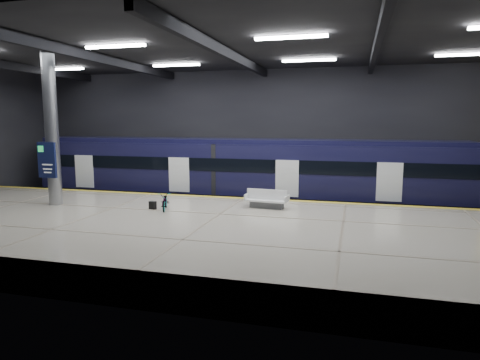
% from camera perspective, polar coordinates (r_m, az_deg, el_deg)
% --- Properties ---
extents(ground, '(30.00, 30.00, 0.00)m').
position_cam_1_polar(ground, '(19.06, -1.74, -7.15)').
color(ground, black).
rests_on(ground, ground).
extents(room_shell, '(30.10, 16.10, 8.05)m').
position_cam_1_polar(room_shell, '(18.42, -1.82, 10.30)').
color(room_shell, black).
rests_on(room_shell, ground).
extents(platform, '(30.00, 11.00, 1.10)m').
position_cam_1_polar(platform, '(16.62, -4.27, -7.46)').
color(platform, '#B6AB9A').
rests_on(platform, ground).
extents(safety_strip, '(30.00, 0.40, 0.01)m').
position_cam_1_polar(safety_strip, '(21.40, 0.38, -2.44)').
color(safety_strip, gold).
rests_on(safety_strip, platform).
extents(rails, '(30.00, 1.52, 0.16)m').
position_cam_1_polar(rails, '(24.21, 2.04, -3.70)').
color(rails, gray).
rests_on(rails, ground).
extents(train, '(29.40, 2.84, 3.79)m').
position_cam_1_polar(train, '(23.72, 3.94, 0.89)').
color(train, black).
rests_on(train, ground).
extents(bench, '(1.97, 0.97, 0.84)m').
position_cam_1_polar(bench, '(19.05, 3.59, -2.86)').
color(bench, '#595B60').
rests_on(bench, platform).
extents(bicycle, '(1.01, 1.60, 0.79)m').
position_cam_1_polar(bicycle, '(18.84, -9.95, -2.77)').
color(bicycle, '#99999E').
rests_on(bicycle, platform).
extents(pannier_bag, '(0.33, 0.24, 0.35)m').
position_cam_1_polar(pannier_bag, '(19.14, -11.57, -3.32)').
color(pannier_bag, black).
rests_on(pannier_bag, platform).
extents(info_column, '(0.90, 0.78, 6.90)m').
position_cam_1_polar(info_column, '(21.29, -23.85, 5.93)').
color(info_column, '#9EA0A5').
rests_on(info_column, platform).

